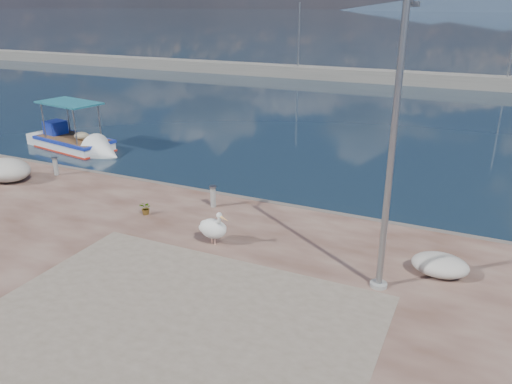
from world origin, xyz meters
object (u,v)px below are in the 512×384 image
(boat_left, at_px, (74,144))
(pelican, at_px, (213,228))
(lamp_post, at_px, (391,165))
(bollard_near, at_px, (213,195))

(boat_left, distance_m, pelican, 15.16)
(pelican, relative_size, lamp_post, 0.17)
(boat_left, bearing_deg, pelican, -20.48)
(pelican, xyz_separation_m, bollard_near, (-1.51, 2.62, -0.11))
(pelican, xyz_separation_m, lamp_post, (5.06, -0.28, 2.76))
(boat_left, relative_size, bollard_near, 8.10)
(lamp_post, xyz_separation_m, bollard_near, (-6.56, 2.89, -2.87))
(pelican, bearing_deg, bollard_near, 140.74)
(boat_left, relative_size, pelican, 5.38)
(lamp_post, relative_size, bollard_near, 8.86)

